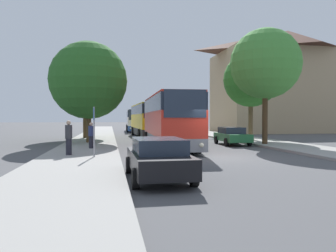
{
  "coord_description": "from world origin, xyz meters",
  "views": [
    {
      "loc": [
        -5.51,
        -16.34,
        2.06
      ],
      "look_at": [
        -0.55,
        11.49,
        1.37
      ],
      "focal_mm": 35.0,
      "sensor_mm": 36.0,
      "label": 1
    }
  ],
  "objects_px": {
    "bus_rear": "(136,120)",
    "tree_right_near": "(251,80)",
    "parked_car_right_near": "(232,135)",
    "pedestrian_waiting_near": "(91,135)",
    "tree_right_mid": "(265,64)",
    "tree_left_near": "(88,80)",
    "bus_front": "(169,121)",
    "parked_car_left_curb": "(158,158)",
    "bus_middle": "(147,120)",
    "bus_stop_sign": "(94,126)",
    "pedestrian_waiting_far": "(69,138)",
    "tree_left_far": "(85,88)"
  },
  "relations": [
    {
      "from": "bus_front",
      "to": "bus_rear",
      "type": "relative_size",
      "value": 0.95
    },
    {
      "from": "bus_stop_sign",
      "to": "pedestrian_waiting_near",
      "type": "distance_m",
      "value": 4.76
    },
    {
      "from": "bus_rear",
      "to": "bus_stop_sign",
      "type": "bearing_deg",
      "value": -95.66
    },
    {
      "from": "pedestrian_waiting_near",
      "to": "tree_left_far",
      "type": "bearing_deg",
      "value": -122.7
    },
    {
      "from": "bus_stop_sign",
      "to": "tree_left_near",
      "type": "bearing_deg",
      "value": 94.98
    },
    {
      "from": "parked_car_left_curb",
      "to": "pedestrian_waiting_far",
      "type": "relative_size",
      "value": 2.54
    },
    {
      "from": "tree_left_near",
      "to": "tree_right_near",
      "type": "xyz_separation_m",
      "value": [
        14.01,
        0.86,
        0.44
      ]
    },
    {
      "from": "bus_front",
      "to": "bus_rear",
      "type": "distance_m",
      "value": 28.8
    },
    {
      "from": "parked_car_left_curb",
      "to": "parked_car_right_near",
      "type": "height_order",
      "value": "parked_car_left_curb"
    },
    {
      "from": "parked_car_left_curb",
      "to": "tree_left_near",
      "type": "height_order",
      "value": "tree_left_near"
    },
    {
      "from": "bus_front",
      "to": "tree_left_far",
      "type": "distance_m",
      "value": 12.9
    },
    {
      "from": "bus_stop_sign",
      "to": "pedestrian_waiting_far",
      "type": "distance_m",
      "value": 1.81
    },
    {
      "from": "bus_middle",
      "to": "parked_car_right_near",
      "type": "distance_m",
      "value": 12.83
    },
    {
      "from": "parked_car_right_near",
      "to": "bus_rear",
      "type": "bearing_deg",
      "value": -76.01
    },
    {
      "from": "tree_left_far",
      "to": "tree_right_near",
      "type": "distance_m",
      "value": 15.64
    },
    {
      "from": "bus_front",
      "to": "parked_car_right_near",
      "type": "distance_m",
      "value": 5.79
    },
    {
      "from": "parked_car_right_near",
      "to": "tree_left_near",
      "type": "distance_m",
      "value": 12.01
    },
    {
      "from": "bus_front",
      "to": "bus_rear",
      "type": "xyz_separation_m",
      "value": [
        -0.04,
        28.8,
        -0.14
      ]
    },
    {
      "from": "pedestrian_waiting_near",
      "to": "tree_right_mid",
      "type": "relative_size",
      "value": 0.19
    },
    {
      "from": "bus_rear",
      "to": "pedestrian_waiting_far",
      "type": "distance_m",
      "value": 33.67
    },
    {
      "from": "bus_front",
      "to": "tree_right_near",
      "type": "distance_m",
      "value": 10.69
    },
    {
      "from": "bus_middle",
      "to": "parked_car_right_near",
      "type": "bearing_deg",
      "value": -67.23
    },
    {
      "from": "bus_front",
      "to": "tree_left_far",
      "type": "xyz_separation_m",
      "value": [
        -6.32,
        10.8,
        3.13
      ]
    },
    {
      "from": "bus_front",
      "to": "parked_car_right_near",
      "type": "relative_size",
      "value": 2.55
    },
    {
      "from": "parked_car_right_near",
      "to": "bus_stop_sign",
      "type": "relative_size",
      "value": 1.78
    },
    {
      "from": "pedestrian_waiting_far",
      "to": "tree_left_near",
      "type": "distance_m",
      "value": 9.86
    },
    {
      "from": "bus_front",
      "to": "tree_right_near",
      "type": "height_order",
      "value": "tree_right_near"
    },
    {
      "from": "parked_car_right_near",
      "to": "bus_middle",
      "type": "bearing_deg",
      "value": -63.21
    },
    {
      "from": "bus_stop_sign",
      "to": "pedestrian_waiting_near",
      "type": "relative_size",
      "value": 1.51
    },
    {
      "from": "tree_right_near",
      "to": "pedestrian_waiting_near",
      "type": "bearing_deg",
      "value": -155.26
    },
    {
      "from": "bus_stop_sign",
      "to": "bus_rear",
      "type": "bearing_deg",
      "value": 82.19
    },
    {
      "from": "bus_stop_sign",
      "to": "pedestrian_waiting_near",
      "type": "bearing_deg",
      "value": 94.82
    },
    {
      "from": "parked_car_right_near",
      "to": "bus_stop_sign",
      "type": "xyz_separation_m",
      "value": [
        -10.02,
        -7.42,
        0.96
      ]
    },
    {
      "from": "bus_middle",
      "to": "parked_car_right_near",
      "type": "xyz_separation_m",
      "value": [
        5.21,
        -11.67,
        -1.17
      ]
    },
    {
      "from": "bus_front",
      "to": "pedestrian_waiting_far",
      "type": "height_order",
      "value": "bus_front"
    },
    {
      "from": "parked_car_left_curb",
      "to": "bus_stop_sign",
      "type": "relative_size",
      "value": 1.84
    },
    {
      "from": "bus_stop_sign",
      "to": "pedestrian_waiting_far",
      "type": "height_order",
      "value": "bus_stop_sign"
    },
    {
      "from": "bus_rear",
      "to": "pedestrian_waiting_near",
      "type": "bearing_deg",
      "value": -97.63
    },
    {
      "from": "parked_car_left_curb",
      "to": "parked_car_right_near",
      "type": "xyz_separation_m",
      "value": [
        7.68,
        13.1,
        -0.02
      ]
    },
    {
      "from": "parked_car_left_curb",
      "to": "parked_car_right_near",
      "type": "relative_size",
      "value": 1.04
    },
    {
      "from": "parked_car_left_curb",
      "to": "pedestrian_waiting_far",
      "type": "bearing_deg",
      "value": 118.02
    },
    {
      "from": "parked_car_left_curb",
      "to": "pedestrian_waiting_near",
      "type": "height_order",
      "value": "pedestrian_waiting_near"
    },
    {
      "from": "tree_left_far",
      "to": "tree_right_mid",
      "type": "distance_m",
      "value": 17.0
    },
    {
      "from": "bus_rear",
      "to": "tree_right_near",
      "type": "bearing_deg",
      "value": -67.88
    },
    {
      "from": "parked_car_left_curb",
      "to": "tree_left_far",
      "type": "bearing_deg",
      "value": 99.59
    },
    {
      "from": "parked_car_right_near",
      "to": "pedestrian_waiting_far",
      "type": "xyz_separation_m",
      "value": [
        -11.35,
        -6.37,
        0.34
      ]
    },
    {
      "from": "pedestrian_waiting_far",
      "to": "tree_right_near",
      "type": "relative_size",
      "value": 0.23
    },
    {
      "from": "bus_front",
      "to": "parked_car_left_curb",
      "type": "height_order",
      "value": "bus_front"
    },
    {
      "from": "bus_rear",
      "to": "parked_car_right_near",
      "type": "distance_m",
      "value": 27.3
    },
    {
      "from": "parked_car_left_curb",
      "to": "pedestrian_waiting_far",
      "type": "xyz_separation_m",
      "value": [
        -3.68,
        6.73,
        0.32
      ]
    }
  ]
}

